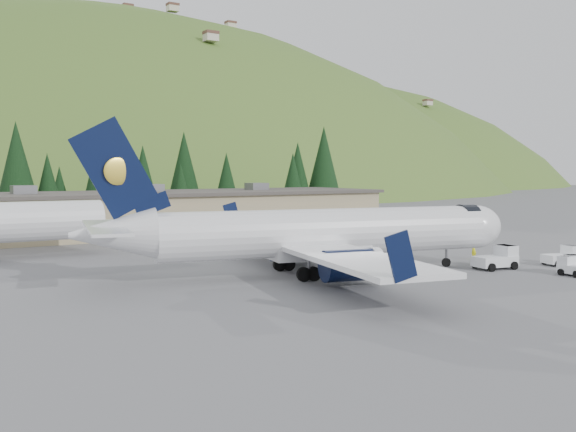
{
  "coord_description": "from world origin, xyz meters",
  "views": [
    {
      "loc": [
        -28.06,
        -38.73,
        7.69
      ],
      "look_at": [
        0.0,
        6.0,
        4.0
      ],
      "focal_mm": 40.0,
      "sensor_mm": 36.0,
      "label": 1
    }
  ],
  "objects_px": {
    "baggage_tug_a": "(498,258)",
    "baggage_tug_b": "(564,256)",
    "terminal_building": "(112,213)",
    "baggage_tug_d": "(574,267)",
    "ramp_worker": "(474,249)",
    "airliner": "(318,234)"
  },
  "relations": [
    {
      "from": "baggage_tug_a",
      "to": "baggage_tug_b",
      "type": "bearing_deg",
      "value": -6.95
    },
    {
      "from": "terminal_building",
      "to": "baggage_tug_b",
      "type": "bearing_deg",
      "value": -61.73
    },
    {
      "from": "baggage_tug_a",
      "to": "baggage_tug_d",
      "type": "height_order",
      "value": "baggage_tug_a"
    },
    {
      "from": "baggage_tug_a",
      "to": "baggage_tug_d",
      "type": "distance_m",
      "value": 5.67
    },
    {
      "from": "baggage_tug_b",
      "to": "terminal_building",
      "type": "relative_size",
      "value": 0.05
    },
    {
      "from": "baggage_tug_d",
      "to": "baggage_tug_a",
      "type": "bearing_deg",
      "value": 21.22
    },
    {
      "from": "terminal_building",
      "to": "ramp_worker",
      "type": "bearing_deg",
      "value": -61.96
    },
    {
      "from": "baggage_tug_b",
      "to": "ramp_worker",
      "type": "distance_m",
      "value": 7.31
    },
    {
      "from": "baggage_tug_d",
      "to": "ramp_worker",
      "type": "height_order",
      "value": "ramp_worker"
    },
    {
      "from": "airliner",
      "to": "baggage_tug_d",
      "type": "height_order",
      "value": "airliner"
    },
    {
      "from": "terminal_building",
      "to": "ramp_worker",
      "type": "xyz_separation_m",
      "value": [
        20.33,
        -38.17,
        -1.75
      ]
    },
    {
      "from": "airliner",
      "to": "terminal_building",
      "type": "xyz_separation_m",
      "value": [
        -4.04,
        37.8,
        -0.39
      ]
    },
    {
      "from": "baggage_tug_d",
      "to": "terminal_building",
      "type": "bearing_deg",
      "value": 22.34
    },
    {
      "from": "baggage_tug_a",
      "to": "baggage_tug_d",
      "type": "xyz_separation_m",
      "value": [
        2.04,
        -5.29,
        -0.19
      ]
    },
    {
      "from": "baggage_tug_b",
      "to": "baggage_tug_d",
      "type": "relative_size",
      "value": 1.24
    },
    {
      "from": "baggage_tug_b",
      "to": "baggage_tug_d",
      "type": "xyz_separation_m",
      "value": [
        -4.21,
        -3.77,
        -0.09
      ]
    },
    {
      "from": "baggage_tug_a",
      "to": "airliner",
      "type": "bearing_deg",
      "value": 165.81
    },
    {
      "from": "ramp_worker",
      "to": "airliner",
      "type": "bearing_deg",
      "value": -20.73
    },
    {
      "from": "airliner",
      "to": "baggage_tug_a",
      "type": "relative_size",
      "value": 9.38
    },
    {
      "from": "airliner",
      "to": "terminal_building",
      "type": "height_order",
      "value": "airliner"
    },
    {
      "from": "baggage_tug_d",
      "to": "ramp_worker",
      "type": "bearing_deg",
      "value": -3.27
    },
    {
      "from": "baggage_tug_a",
      "to": "ramp_worker",
      "type": "height_order",
      "value": "baggage_tug_a"
    }
  ]
}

